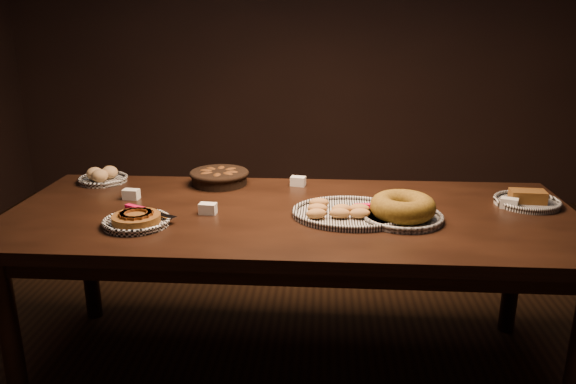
# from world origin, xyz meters

# --- Properties ---
(ground) EXTENTS (5.00, 5.00, 0.00)m
(ground) POSITION_xyz_m (0.00, 0.00, 0.00)
(ground) COLOR black
(ground) RESTS_ON ground
(buffet_table) EXTENTS (2.40, 1.00, 0.75)m
(buffet_table) POSITION_xyz_m (0.00, 0.00, 0.68)
(buffet_table) COLOR black
(buffet_table) RESTS_ON ground
(apple_tart_plate) EXTENTS (0.29, 0.28, 0.05)m
(apple_tart_plate) POSITION_xyz_m (-0.60, -0.20, 0.77)
(apple_tart_plate) COLOR white
(apple_tart_plate) RESTS_ON buffet_table
(madeleine_platter) EXTENTS (0.48, 0.39, 0.05)m
(madeleine_platter) POSITION_xyz_m (0.24, -0.05, 0.77)
(madeleine_platter) COLOR black
(madeleine_platter) RESTS_ON buffet_table
(bundt_cake_plate) EXTENTS (0.35, 0.33, 0.10)m
(bundt_cake_plate) POSITION_xyz_m (0.45, -0.07, 0.79)
(bundt_cake_plate) COLOR black
(bundt_cake_plate) RESTS_ON buffet_table
(croissant_basket) EXTENTS (0.31, 0.31, 0.07)m
(croissant_basket) POSITION_xyz_m (-0.38, 0.38, 0.79)
(croissant_basket) COLOR black
(croissant_basket) RESTS_ON buffet_table
(bread_roll_plate) EXTENTS (0.24, 0.24, 0.08)m
(bread_roll_plate) POSITION_xyz_m (-0.96, 0.38, 0.78)
(bread_roll_plate) COLOR white
(bread_roll_plate) RESTS_ON buffet_table
(loaf_plate) EXTENTS (0.28, 0.28, 0.06)m
(loaf_plate) POSITION_xyz_m (1.02, 0.16, 0.77)
(loaf_plate) COLOR black
(loaf_plate) RESTS_ON buffet_table
(tent_cards) EXTENTS (1.73, 0.49, 0.04)m
(tent_cards) POSITION_xyz_m (0.05, 0.11, 0.77)
(tent_cards) COLOR white
(tent_cards) RESTS_ON buffet_table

